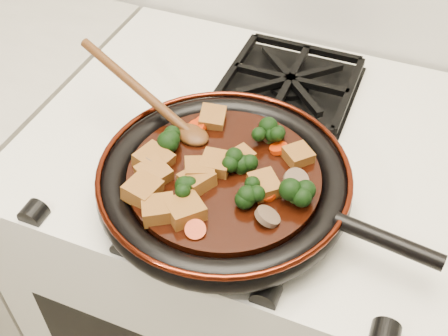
% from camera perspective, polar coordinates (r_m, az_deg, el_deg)
% --- Properties ---
extents(stove, '(0.76, 0.60, 0.90)m').
position_cam_1_polar(stove, '(1.27, 3.02, -12.09)').
color(stove, silver).
rests_on(stove, ground).
extents(burner_grate_front, '(0.23, 0.23, 0.03)m').
position_cam_1_polar(burner_grate_front, '(0.82, 0.90, -2.39)').
color(burner_grate_front, black).
rests_on(burner_grate_front, stove).
extents(burner_grate_back, '(0.23, 0.23, 0.03)m').
position_cam_1_polar(burner_grate_back, '(1.02, 6.72, 8.54)').
color(burner_grate_back, black).
rests_on(burner_grate_back, stove).
extents(skillet, '(0.48, 0.36, 0.05)m').
position_cam_1_polar(skillet, '(0.79, 0.13, -1.37)').
color(skillet, black).
rests_on(skillet, burner_grate_front).
extents(braising_sauce, '(0.27, 0.27, 0.02)m').
position_cam_1_polar(braising_sauce, '(0.79, -0.00, -1.07)').
color(braising_sauce, black).
rests_on(braising_sauce, skillet).
extents(tofu_cube_0, '(0.05, 0.06, 0.02)m').
position_cam_1_polar(tofu_cube_0, '(0.76, 4.11, -1.81)').
color(tofu_cube_0, brown).
rests_on(tofu_cube_0, braising_sauce).
extents(tofu_cube_1, '(0.05, 0.05, 0.02)m').
position_cam_1_polar(tofu_cube_1, '(0.80, 7.52, 1.25)').
color(tofu_cube_1, brown).
rests_on(tofu_cube_1, braising_sauce).
extents(tofu_cube_2, '(0.05, 0.05, 0.03)m').
position_cam_1_polar(tofu_cube_2, '(0.76, -8.28, -2.24)').
color(tofu_cube_2, brown).
rests_on(tofu_cube_2, braising_sauce).
extents(tofu_cube_3, '(0.06, 0.06, 0.03)m').
position_cam_1_polar(tofu_cube_3, '(0.73, -6.66, -4.24)').
color(tofu_cube_3, brown).
rests_on(tofu_cube_3, braising_sauce).
extents(tofu_cube_4, '(0.06, 0.05, 0.03)m').
position_cam_1_polar(tofu_cube_4, '(0.78, -7.13, -0.61)').
color(tofu_cube_4, brown).
rests_on(tofu_cube_4, braising_sauce).
extents(tofu_cube_5, '(0.05, 0.06, 0.03)m').
position_cam_1_polar(tofu_cube_5, '(0.78, -2.52, -0.22)').
color(tofu_cube_5, brown).
rests_on(tofu_cube_5, braising_sauce).
extents(tofu_cube_6, '(0.05, 0.05, 0.03)m').
position_cam_1_polar(tofu_cube_6, '(0.76, -2.76, -1.25)').
color(tofu_cube_6, brown).
rests_on(tofu_cube_6, braising_sauce).
extents(tofu_cube_7, '(0.06, 0.05, 0.03)m').
position_cam_1_polar(tofu_cube_7, '(0.79, -7.14, 0.75)').
color(tofu_cube_7, brown).
rests_on(tofu_cube_7, braising_sauce).
extents(tofu_cube_8, '(0.05, 0.05, 0.03)m').
position_cam_1_polar(tofu_cube_8, '(0.86, -1.18, 5.08)').
color(tofu_cube_8, brown).
rests_on(tofu_cube_8, braising_sauce).
extents(tofu_cube_9, '(0.04, 0.05, 0.02)m').
position_cam_1_polar(tofu_cube_9, '(0.79, 1.71, 1.03)').
color(tofu_cube_9, brown).
rests_on(tofu_cube_9, braising_sauce).
extents(tofu_cube_10, '(0.06, 0.06, 0.03)m').
position_cam_1_polar(tofu_cube_10, '(0.73, -3.98, -4.32)').
color(tofu_cube_10, brown).
rests_on(tofu_cube_10, braising_sauce).
extents(tofu_cube_11, '(0.04, 0.04, 0.02)m').
position_cam_1_polar(tofu_cube_11, '(0.78, -0.82, 0.43)').
color(tofu_cube_11, brown).
rests_on(tofu_cube_11, braising_sauce).
extents(broccoli_floret_0, '(0.08, 0.07, 0.06)m').
position_cam_1_polar(broccoli_floret_0, '(0.81, -5.37, 2.66)').
color(broccoli_floret_0, black).
rests_on(broccoli_floret_0, braising_sauce).
extents(broccoli_floret_1, '(0.08, 0.08, 0.06)m').
position_cam_1_polar(broccoli_floret_1, '(0.75, -3.95, -2.25)').
color(broccoli_floret_1, black).
rests_on(broccoli_floret_1, braising_sauce).
extents(broccoli_floret_2, '(0.06, 0.07, 0.06)m').
position_cam_1_polar(broccoli_floret_2, '(0.78, 1.66, 0.05)').
color(broccoli_floret_2, black).
rests_on(broccoli_floret_2, braising_sauce).
extents(broccoli_floret_3, '(0.09, 0.08, 0.07)m').
position_cam_1_polar(broccoli_floret_3, '(0.82, 4.60, 3.15)').
color(broccoli_floret_3, black).
rests_on(broccoli_floret_3, braising_sauce).
extents(broccoli_floret_4, '(0.08, 0.08, 0.06)m').
position_cam_1_polar(broccoli_floret_4, '(0.74, 2.85, -2.82)').
color(broccoli_floret_4, black).
rests_on(broccoli_floret_4, braising_sauce).
extents(broccoli_floret_5, '(0.08, 0.08, 0.06)m').
position_cam_1_polar(broccoli_floret_5, '(0.74, 7.14, -2.68)').
color(broccoli_floret_5, black).
rests_on(broccoli_floret_5, braising_sauce).
extents(carrot_coin_0, '(0.03, 0.03, 0.02)m').
position_cam_1_polar(carrot_coin_0, '(0.81, 5.58, 2.01)').
color(carrot_coin_0, '#BE2905').
rests_on(carrot_coin_0, braising_sauce).
extents(carrot_coin_1, '(0.03, 0.03, 0.01)m').
position_cam_1_polar(carrot_coin_1, '(0.85, -2.05, 4.65)').
color(carrot_coin_1, '#BE2905').
rests_on(carrot_coin_1, braising_sauce).
extents(carrot_coin_2, '(0.03, 0.03, 0.02)m').
position_cam_1_polar(carrot_coin_2, '(0.84, -2.85, 4.13)').
color(carrot_coin_2, '#BE2905').
rests_on(carrot_coin_2, braising_sauce).
extents(carrot_coin_3, '(0.03, 0.03, 0.02)m').
position_cam_1_polar(carrot_coin_3, '(0.71, -2.93, -6.29)').
color(carrot_coin_3, '#BE2905').
rests_on(carrot_coin_3, braising_sauce).
extents(carrot_coin_4, '(0.03, 0.03, 0.02)m').
position_cam_1_polar(carrot_coin_4, '(0.75, 4.40, -2.57)').
color(carrot_coin_4, '#BE2905').
rests_on(carrot_coin_4, braising_sauce).
extents(mushroom_slice_0, '(0.05, 0.05, 0.02)m').
position_cam_1_polar(mushroom_slice_0, '(0.72, 4.44, -4.93)').
color(mushroom_slice_0, brown).
rests_on(mushroom_slice_0, braising_sauce).
extents(mushroom_slice_1, '(0.04, 0.04, 0.02)m').
position_cam_1_polar(mushroom_slice_1, '(0.81, -6.66, 1.59)').
color(mushroom_slice_1, brown).
rests_on(mushroom_slice_1, braising_sauce).
extents(mushroom_slice_2, '(0.04, 0.04, 0.03)m').
position_cam_1_polar(mushroom_slice_2, '(0.79, -7.19, 0.51)').
color(mushroom_slice_2, brown).
rests_on(mushroom_slice_2, braising_sauce).
extents(mushroom_slice_3, '(0.04, 0.04, 0.02)m').
position_cam_1_polar(mushroom_slice_3, '(0.83, 4.51, 3.53)').
color(mushroom_slice_3, brown).
rests_on(mushroom_slice_3, braising_sauce).
extents(mushroom_slice_4, '(0.05, 0.05, 0.02)m').
position_cam_1_polar(mushroom_slice_4, '(0.77, 7.33, -1.28)').
color(mushroom_slice_4, brown).
rests_on(mushroom_slice_4, braising_sauce).
extents(wooden_spoon, '(0.15, 0.07, 0.23)m').
position_cam_1_polar(wooden_spoon, '(0.86, -6.49, 6.13)').
color(wooden_spoon, '#4C2910').
rests_on(wooden_spoon, braising_sauce).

